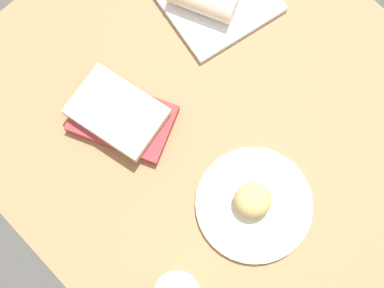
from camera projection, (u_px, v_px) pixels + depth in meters
dining_table at (228, 135)px, 115.68cm from camera, size 110.00×90.00×4.00cm
round_plate at (254, 205)px, 109.35cm from camera, size 23.54×23.54×1.40cm
scone_pastry at (253, 200)px, 106.10cm from camera, size 10.27×10.23×5.52cm
book_stack at (120, 116)px, 112.04cm from camera, size 24.05×20.38×5.15cm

